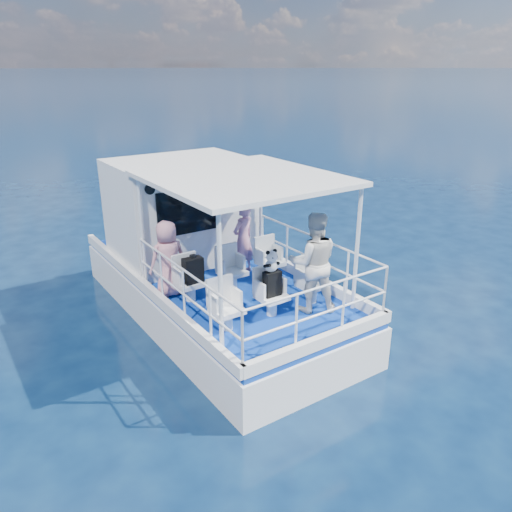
{
  "coord_description": "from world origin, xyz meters",
  "views": [
    {
      "loc": [
        -4.56,
        -7.35,
        4.95
      ],
      "look_at": [
        0.14,
        -0.4,
        1.74
      ],
      "focal_mm": 35.0,
      "sensor_mm": 36.0,
      "label": 1
    }
  ],
  "objects_px": {
    "passenger_port_fwd": "(168,259)",
    "backpack_center": "(272,284)",
    "passenger_stbd_aft": "(313,262)",
    "panda": "(271,261)"
  },
  "relations": [
    {
      "from": "passenger_port_fwd",
      "to": "passenger_stbd_aft",
      "type": "distance_m",
      "value": 2.68
    },
    {
      "from": "passenger_stbd_aft",
      "to": "panda",
      "type": "distance_m",
      "value": 0.77
    },
    {
      "from": "passenger_port_fwd",
      "to": "passenger_stbd_aft",
      "type": "relative_size",
      "value": 0.81
    },
    {
      "from": "passenger_port_fwd",
      "to": "backpack_center",
      "type": "distance_m",
      "value": 2.07
    },
    {
      "from": "passenger_port_fwd",
      "to": "backpack_center",
      "type": "xyz_separation_m",
      "value": [
        1.1,
        -1.76,
        -0.12
      ]
    },
    {
      "from": "backpack_center",
      "to": "panda",
      "type": "height_order",
      "value": "panda"
    },
    {
      "from": "passenger_stbd_aft",
      "to": "passenger_port_fwd",
      "type": "bearing_deg",
      "value": -17.55
    },
    {
      "from": "passenger_stbd_aft",
      "to": "backpack_center",
      "type": "height_order",
      "value": "passenger_stbd_aft"
    },
    {
      "from": "passenger_stbd_aft",
      "to": "panda",
      "type": "bearing_deg",
      "value": 12.76
    },
    {
      "from": "passenger_port_fwd",
      "to": "panda",
      "type": "relative_size",
      "value": 3.78
    }
  ]
}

